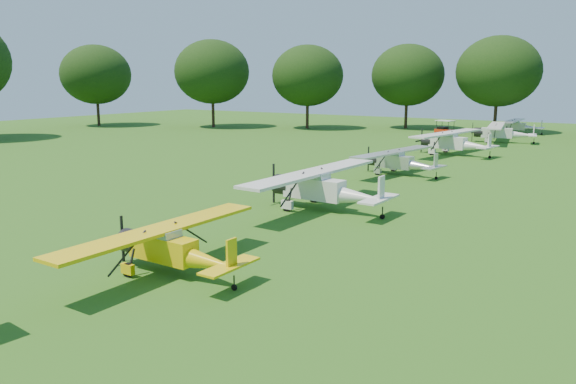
% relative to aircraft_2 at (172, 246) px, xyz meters
% --- Properties ---
extents(ground, '(160.00, 160.00, 0.00)m').
position_rel_aircraft_2_xyz_m(ground, '(-1.37, 8.65, -1.08)').
color(ground, '#215A16').
rests_on(ground, ground).
extents(tree_belt, '(137.36, 130.27, 14.52)m').
position_rel_aircraft_2_xyz_m(tree_belt, '(2.20, 8.82, 6.95)').
color(tree_belt, '#301F12').
rests_on(tree_belt, ground).
extents(aircraft_2, '(5.90, 9.37, 1.85)m').
position_rel_aircraft_2_xyz_m(aircraft_2, '(0.00, 0.00, 0.00)').
color(aircraft_2, yellow).
rests_on(aircraft_2, ground).
extents(aircraft_3, '(7.31, 11.62, 2.29)m').
position_rel_aircraft_2_xyz_m(aircraft_3, '(-0.45, 12.08, 0.26)').
color(aircraft_3, silver).
rests_on(aircraft_3, ground).
extents(aircraft_4, '(6.19, 9.81, 1.93)m').
position_rel_aircraft_2_xyz_m(aircraft_4, '(-1.28, 25.41, 0.04)').
color(aircraft_4, silver).
rests_on(aircraft_4, ground).
extents(aircraft_5, '(7.42, 11.75, 2.31)m').
position_rel_aircraft_2_xyz_m(aircraft_5, '(-1.27, 38.90, 0.27)').
color(aircraft_5, silver).
rests_on(aircraft_5, ground).
extents(aircraft_6, '(7.04, 11.14, 2.19)m').
position_rel_aircraft_2_xyz_m(aircraft_6, '(0.17, 52.64, 0.20)').
color(aircraft_6, silver).
rests_on(aircraft_6, ground).
extents(aircraft_7, '(6.15, 9.76, 1.93)m').
position_rel_aircraft_2_xyz_m(aircraft_7, '(-0.50, 65.14, 0.04)').
color(aircraft_7, silver).
rests_on(aircraft_7, ground).
extents(golf_cart, '(2.64, 2.06, 1.99)m').
position_rel_aircraft_2_xyz_m(golf_cart, '(-7.71, 56.88, -0.42)').
color(golf_cart, red).
rests_on(golf_cart, ground).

